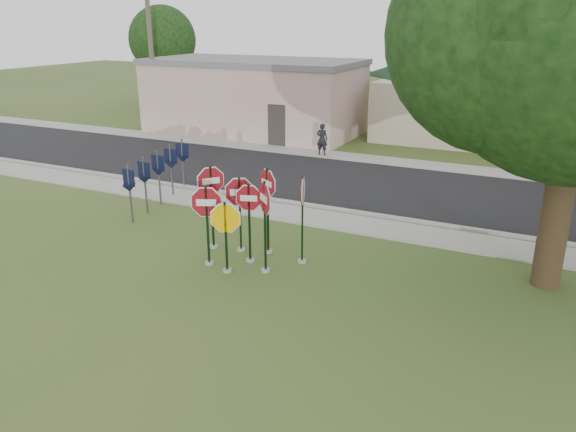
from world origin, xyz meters
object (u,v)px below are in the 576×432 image
at_px(stop_sign_center, 249,213).
at_px(stop_sign_left, 207,214).
at_px(stop_sign_yellow, 226,229).
at_px(utility_pole_near, 151,45).
at_px(pedestrian, 322,139).

height_order(stop_sign_center, stop_sign_left, stop_sign_left).
bearing_deg(stop_sign_left, stop_sign_center, 35.72).
bearing_deg(stop_sign_yellow, stop_sign_left, 164.40).
height_order(stop_sign_yellow, stop_sign_left, stop_sign_left).
distance_m(utility_pole_near, pedestrian, 11.79).
bearing_deg(pedestrian, utility_pole_near, -6.64).
relative_size(stop_sign_left, pedestrian, 1.53).
bearing_deg(stop_sign_center, utility_pole_near, 135.65).
xyz_separation_m(stop_sign_center, stop_sign_yellow, (-0.22, -0.86, -0.21)).
xyz_separation_m(stop_sign_yellow, utility_pole_near, (-13.83, 14.59, 3.74)).
relative_size(stop_sign_left, utility_pole_near, 0.25).
bearing_deg(stop_sign_center, pedestrian, 103.73).
xyz_separation_m(stop_sign_yellow, pedestrian, (-2.85, 13.41, -0.39)).
distance_m(stop_sign_center, utility_pole_near, 19.96).
distance_m(stop_sign_yellow, utility_pole_near, 20.45).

